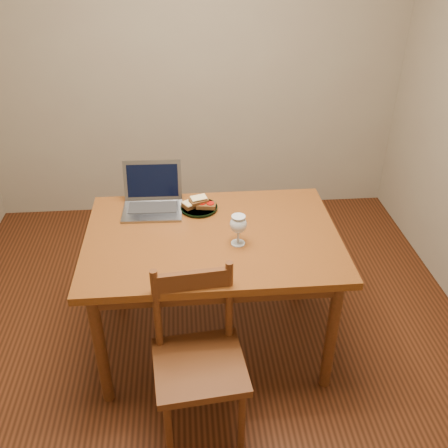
{
  "coord_description": "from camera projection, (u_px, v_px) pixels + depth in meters",
  "views": [
    {
      "loc": [
        -0.07,
        -2.12,
        2.15
      ],
      "look_at": [
        0.1,
        0.01,
        0.8
      ],
      "focal_mm": 40.0,
      "sensor_mm": 36.0,
      "label": 1
    }
  ],
  "objects": [
    {
      "name": "sandwich_tomato",
      "position": [
        206.0,
        205.0,
        2.75
      ],
      "size": [
        0.11,
        0.08,
        0.03
      ],
      "primitive_type": null,
      "rotation": [
        0.0,
        0.0,
        -0.16
      ],
      "color": "#381E0C",
      "rests_on": "plate"
    },
    {
      "name": "floor",
      "position": [
        207.0,
        342.0,
        2.95
      ],
      "size": [
        3.2,
        3.2,
        0.02
      ],
      "primitive_type": "cube",
      "color": "black",
      "rests_on": "ground"
    },
    {
      "name": "plate",
      "position": [
        199.0,
        208.0,
        2.77
      ],
      "size": [
        0.21,
        0.21,
        0.02
      ],
      "primitive_type": "cylinder",
      "color": "black",
      "rests_on": "table"
    },
    {
      "name": "laptop",
      "position": [
        153.0,
        196.0,
        2.77
      ],
      "size": [
        0.33,
        0.3,
        0.23
      ],
      "rotation": [
        0.0,
        0.0,
        -0.03
      ],
      "color": "slate",
      "rests_on": "table"
    },
    {
      "name": "back_wall",
      "position": [
        191.0,
        49.0,
        3.6
      ],
      "size": [
        3.2,
        0.02,
        2.6
      ],
      "primitive_type": "cube",
      "color": "gray",
      "rests_on": "floor"
    },
    {
      "name": "sandwich_top",
      "position": [
        199.0,
        200.0,
        2.75
      ],
      "size": [
        0.11,
        0.09,
        0.03
      ],
      "primitive_type": null,
      "rotation": [
        0.0,
        0.0,
        0.39
      ],
      "color": "#381E0C",
      "rests_on": "plate"
    },
    {
      "name": "sandwich_cheese",
      "position": [
        193.0,
        203.0,
        2.76
      ],
      "size": [
        0.13,
        0.11,
        0.03
      ],
      "primitive_type": null,
      "rotation": [
        0.0,
        0.0,
        0.53
      ],
      "color": "#381E0C",
      "rests_on": "plate"
    },
    {
      "name": "table",
      "position": [
        212.0,
        248.0,
        2.6
      ],
      "size": [
        1.3,
        0.9,
        0.74
      ],
      "color": "#522A0D",
      "rests_on": "floor"
    },
    {
      "name": "milk_glass",
      "position": [
        238.0,
        230.0,
        2.44
      ],
      "size": [
        0.08,
        0.08,
        0.16
      ],
      "primitive_type": null,
      "color": "white",
      "rests_on": "table"
    },
    {
      "name": "chair",
      "position": [
        198.0,
        354.0,
        2.23
      ],
      "size": [
        0.44,
        0.42,
        0.43
      ],
      "rotation": [
        0.0,
        0.0,
        0.1
      ],
      "color": "#42260D",
      "rests_on": "floor"
    }
  ]
}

